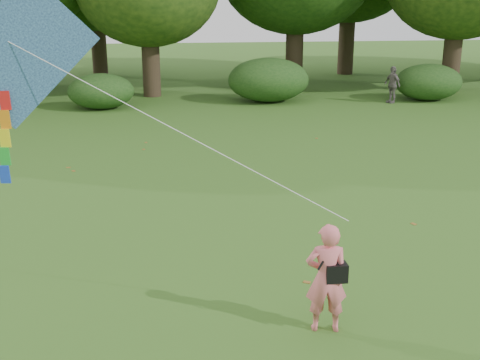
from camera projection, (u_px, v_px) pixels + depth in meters
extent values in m
plane|color=#265114|center=(274.00, 318.00, 8.76)|extent=(100.00, 100.00, 0.00)
imported|color=#E86D75|center=(326.00, 278.00, 8.24)|extent=(0.62, 0.45, 1.59)
imported|color=slate|center=(392.00, 85.00, 25.53)|extent=(0.67, 0.99, 1.56)
cube|color=black|center=(336.00, 272.00, 8.19)|extent=(0.30, 0.20, 0.26)
cylinder|color=black|center=(328.00, 252.00, 8.08)|extent=(0.33, 0.14, 0.47)
cube|color=#2553A3|center=(5.00, 40.00, 7.86)|extent=(2.39, 0.50, 2.42)
cube|color=black|center=(6.00, 40.00, 7.88)|extent=(0.17, 0.34, 2.21)
cylinder|color=white|center=(178.00, 131.00, 7.91)|extent=(4.41, 1.18, 2.31)
cube|color=red|center=(5.00, 100.00, 8.10)|extent=(0.14, 0.06, 0.26)
cube|color=orange|center=(5.00, 119.00, 8.18)|extent=(0.14, 0.06, 0.26)
cube|color=yellow|center=(5.00, 138.00, 8.25)|extent=(0.14, 0.06, 0.26)
cube|color=green|center=(5.00, 156.00, 8.32)|extent=(0.14, 0.06, 0.26)
cube|color=blue|center=(5.00, 174.00, 8.40)|extent=(0.14, 0.06, 0.26)
cylinder|color=#3A2D1E|center=(17.00, 53.00, 27.10)|extent=(0.88, 0.88, 3.85)
cylinder|color=#3A2D1E|center=(151.00, 61.00, 26.98)|extent=(0.80, 0.80, 3.15)
cylinder|color=#3A2D1E|center=(294.00, 49.00, 29.63)|extent=(0.86, 0.86, 3.67)
cylinder|color=#3A2D1E|center=(452.00, 55.00, 28.15)|extent=(0.83, 0.83, 3.43)
cylinder|color=#3A2D1E|center=(99.00, 44.00, 33.67)|extent=(0.84, 0.84, 3.50)
cylinder|color=#3A2D1E|center=(346.00, 38.00, 34.32)|extent=(0.90, 0.90, 4.02)
ellipsoid|color=#264919|center=(101.00, 91.00, 24.25)|extent=(2.66, 2.09, 1.42)
ellipsoid|color=#264919|center=(268.00, 80.00, 25.78)|extent=(3.50, 2.75, 1.88)
ellipsoid|color=#264919|center=(428.00, 82.00, 26.20)|extent=(2.94, 2.31, 1.58)
cube|color=brown|center=(73.00, 171.00, 15.95)|extent=(0.13, 0.14, 0.01)
cube|color=brown|center=(146.00, 142.00, 18.95)|extent=(0.08, 0.12, 0.01)
cube|color=brown|center=(307.00, 282.00, 9.83)|extent=(0.14, 0.13, 0.01)
cube|color=brown|center=(144.00, 149.00, 18.12)|extent=(0.11, 0.14, 0.01)
cube|color=brown|center=(317.00, 138.00, 19.50)|extent=(0.11, 0.14, 0.01)
cube|color=brown|center=(68.00, 167.00, 16.25)|extent=(0.13, 0.09, 0.01)
cube|color=brown|center=(414.00, 224.00, 12.30)|extent=(0.12, 0.14, 0.01)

